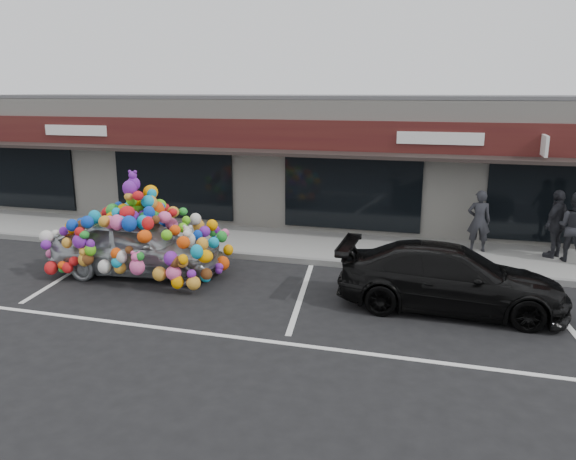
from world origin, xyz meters
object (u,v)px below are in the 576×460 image
(toy_car, at_px, (138,240))
(black_sedan, at_px, (450,278))
(pedestrian_b, at_px, (574,227))
(pedestrian_c, at_px, (557,224))
(pedestrian_a, at_px, (479,221))

(toy_car, distance_m, black_sedan, 7.47)
(pedestrian_b, relative_size, pedestrian_c, 1.00)
(toy_car, height_order, pedestrian_b, toy_car)
(toy_car, bearing_deg, pedestrian_b, -77.86)
(pedestrian_a, relative_size, pedestrian_c, 0.94)
(toy_car, bearing_deg, pedestrian_a, -71.02)
(black_sedan, relative_size, pedestrian_c, 2.56)
(black_sedan, relative_size, pedestrian_a, 2.73)
(black_sedan, xyz_separation_m, pedestrian_a, (0.72, 4.24, 0.33))
(pedestrian_c, bearing_deg, pedestrian_b, 90.79)
(pedestrian_a, xyz_separation_m, pedestrian_b, (2.30, -0.35, 0.06))
(toy_car, height_order, pedestrian_c, toy_car)
(toy_car, bearing_deg, black_sedan, -99.01)
(pedestrian_a, bearing_deg, pedestrian_b, 167.98)
(toy_car, distance_m, pedestrian_b, 11.08)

